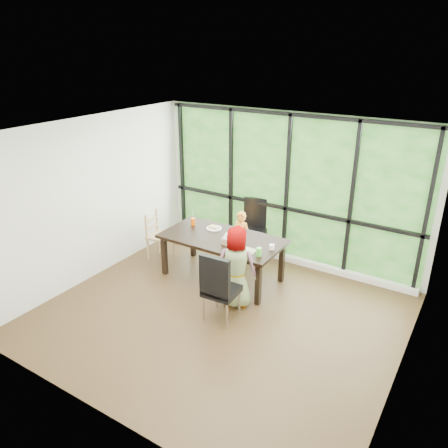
# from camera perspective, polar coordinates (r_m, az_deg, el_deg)

# --- Properties ---
(ground) EXTENTS (5.00, 5.00, 0.00)m
(ground) POSITION_cam_1_polar(r_m,az_deg,el_deg) (6.65, -0.52, -11.74)
(ground) COLOR black
(ground) RESTS_ON ground
(back_wall) EXTENTS (5.00, 0.00, 5.00)m
(back_wall) POSITION_cam_1_polar(r_m,az_deg,el_deg) (7.86, 8.33, 4.56)
(back_wall) COLOR silver
(back_wall) RESTS_ON ground
(foliage_backdrop) EXTENTS (4.80, 0.02, 2.65)m
(foliage_backdrop) POSITION_cam_1_polar(r_m,az_deg,el_deg) (7.85, 8.27, 4.52)
(foliage_backdrop) COLOR #1D5116
(foliage_backdrop) RESTS_ON back_wall
(window_mullions) EXTENTS (4.80, 0.06, 2.65)m
(window_mullions) POSITION_cam_1_polar(r_m,az_deg,el_deg) (7.81, 8.15, 4.45)
(window_mullions) COLOR black
(window_mullions) RESTS_ON back_wall
(window_sill) EXTENTS (4.80, 0.12, 0.10)m
(window_sill) POSITION_cam_1_polar(r_m,az_deg,el_deg) (8.27, 7.54, -4.21)
(window_sill) COLOR silver
(window_sill) RESTS_ON ground
(dining_table) EXTENTS (2.11, 1.22, 0.75)m
(dining_table) POSITION_cam_1_polar(r_m,az_deg,el_deg) (7.44, -0.24, -4.40)
(dining_table) COLOR black
(dining_table) RESTS_ON ground
(chair_window_leather) EXTENTS (0.58, 0.58, 1.08)m
(chair_window_leather) POSITION_cam_1_polar(r_m,az_deg,el_deg) (8.16, 3.91, -0.63)
(chair_window_leather) COLOR black
(chair_window_leather) RESTS_ON ground
(chair_interior_leather) EXTENTS (0.48, 0.48, 1.08)m
(chair_interior_leather) POSITION_cam_1_polar(r_m,az_deg,el_deg) (6.30, -0.31, -8.06)
(chair_interior_leather) COLOR black
(chair_interior_leather) RESTS_ON ground
(chair_end_beech) EXTENTS (0.46, 0.47, 0.90)m
(chair_end_beech) POSITION_cam_1_polar(r_m,az_deg,el_deg) (8.15, -8.28, -1.56)
(chair_end_beech) COLOR #A77F56
(chair_end_beech) RESTS_ON ground
(child_toddler) EXTENTS (0.38, 0.26, 1.00)m
(child_toddler) POSITION_cam_1_polar(r_m,az_deg,el_deg) (7.87, 2.18, -1.85)
(child_toddler) COLOR orange
(child_toddler) RESTS_ON ground
(child_older) EXTENTS (0.72, 0.58, 1.28)m
(child_older) POSITION_cam_1_polar(r_m,az_deg,el_deg) (6.60, 1.46, -5.53)
(child_older) COLOR gray
(child_older) RESTS_ON ground
(placemat) EXTENTS (0.38, 0.28, 0.01)m
(placemat) POSITION_cam_1_polar(r_m,az_deg,el_deg) (6.84, 2.44, -3.42)
(placemat) COLOR tan
(placemat) RESTS_ON dining_table
(plate_far) EXTENTS (0.26, 0.26, 0.02)m
(plate_far) POSITION_cam_1_polar(r_m,az_deg,el_deg) (7.61, -1.30, -0.57)
(plate_far) COLOR white
(plate_far) RESTS_ON dining_table
(plate_near) EXTENTS (0.21, 0.21, 0.01)m
(plate_near) POSITION_cam_1_polar(r_m,az_deg,el_deg) (6.84, 2.27, -3.38)
(plate_near) COLOR white
(plate_near) RESTS_ON dining_table
(orange_cup) EXTENTS (0.08, 0.08, 0.12)m
(orange_cup) POSITION_cam_1_polar(r_m,az_deg,el_deg) (7.77, -4.04, 0.31)
(orange_cup) COLOR #EE5806
(orange_cup) RESTS_ON dining_table
(green_cup) EXTENTS (0.08, 0.08, 0.13)m
(green_cup) POSITION_cam_1_polar(r_m,az_deg,el_deg) (6.66, 4.56, -3.64)
(green_cup) COLOR #56CB3C
(green_cup) RESTS_ON dining_table
(white_mug) EXTENTS (0.08, 0.08, 0.08)m
(white_mug) POSITION_cam_1_polar(r_m,az_deg,el_deg) (6.89, 6.23, -3.00)
(white_mug) COLOR white
(white_mug) RESTS_ON dining_table
(tissue_box) EXTENTS (0.12, 0.12, 0.10)m
(tissue_box) POSITION_cam_1_polar(r_m,az_deg,el_deg) (7.03, 0.29, -2.21)
(tissue_box) COLOR tan
(tissue_box) RESTS_ON dining_table
(crepe_rolls_far) EXTENTS (0.20, 0.12, 0.04)m
(crepe_rolls_far) POSITION_cam_1_polar(r_m,az_deg,el_deg) (7.60, -1.30, -0.39)
(crepe_rolls_far) COLOR tan
(crepe_rolls_far) RESTS_ON plate_far
(crepe_rolls_near) EXTENTS (0.15, 0.12, 0.04)m
(crepe_rolls_near) POSITION_cam_1_polar(r_m,az_deg,el_deg) (6.83, 2.28, -3.20)
(crepe_rolls_near) COLOR tan
(crepe_rolls_near) RESTS_ON plate_near
(straw_white) EXTENTS (0.01, 0.04, 0.20)m
(straw_white) POSITION_cam_1_polar(r_m,az_deg,el_deg) (7.74, -4.06, 1.01)
(straw_white) COLOR white
(straw_white) RESTS_ON orange_cup
(straw_pink) EXTENTS (0.01, 0.04, 0.20)m
(straw_pink) POSITION_cam_1_polar(r_m,az_deg,el_deg) (6.61, 4.59, -2.81)
(straw_pink) COLOR pink
(straw_pink) RESTS_ON green_cup
(tissue) EXTENTS (0.12, 0.12, 0.11)m
(tissue) POSITION_cam_1_polar(r_m,az_deg,el_deg) (6.99, 0.30, -1.42)
(tissue) COLOR white
(tissue) RESTS_ON tissue_box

